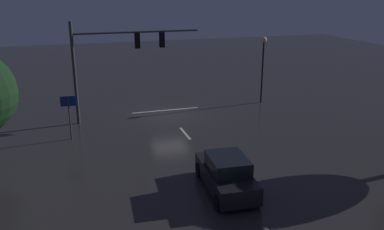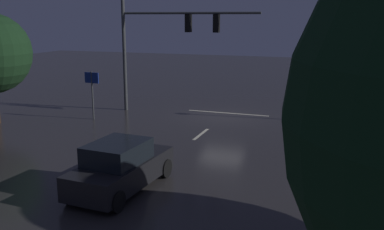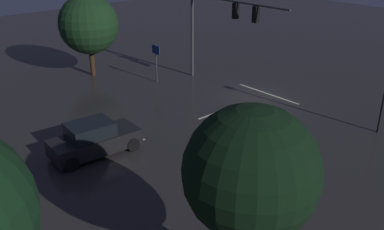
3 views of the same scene
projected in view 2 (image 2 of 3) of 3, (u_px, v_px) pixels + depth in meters
name	position (u px, v px, depth m)	size (l,w,h in m)	color
ground_plane	(223.00, 117.00, 25.46)	(80.00, 80.00, 0.00)	#2D2B2B
traffic_signal_assembly	(165.00, 36.00, 25.59)	(8.43, 0.47, 6.71)	#383A3D
lane_dash_far	(201.00, 134.00, 21.79)	(2.20, 0.16, 0.01)	beige
lane_dash_mid	(150.00, 174.00, 16.27)	(2.20, 0.16, 0.01)	beige
stop_bar	(228.00, 113.00, 26.54)	(5.00, 0.16, 0.01)	beige
car_approaching	(121.00, 167.00, 14.67)	(2.17, 4.47, 1.70)	black
street_lamp_left_kerb	(369.00, 58.00, 23.12)	(0.44, 0.44, 5.13)	black
route_sign	(92.00, 85.00, 24.55)	(0.90, 0.12, 2.73)	#383A3D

